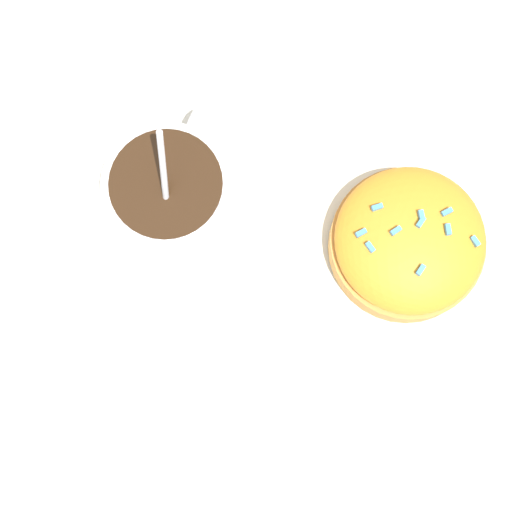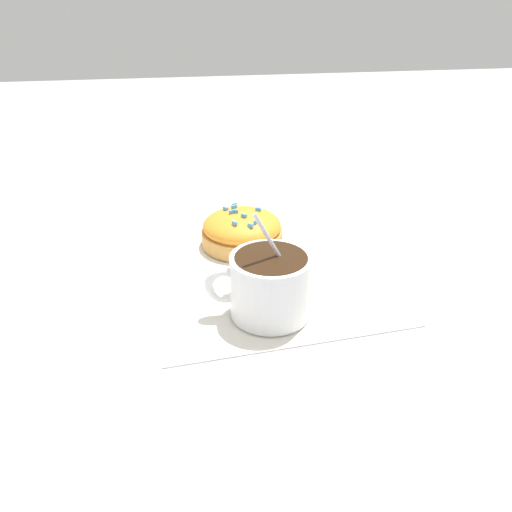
{
  "view_description": "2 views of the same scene",
  "coord_description": "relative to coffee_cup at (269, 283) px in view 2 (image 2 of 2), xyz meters",
  "views": [
    {
      "loc": [
        0.0,
        -0.12,
        0.57
      ],
      "look_at": [
        -0.02,
        -0.02,
        0.03
      ],
      "focal_mm": 60.0,
      "sensor_mm": 36.0,
      "label": 1
    },
    {
      "loc": [
        -0.49,
        0.1,
        0.29
      ],
      "look_at": [
        -0.02,
        0.01,
        0.03
      ],
      "focal_mm": 35.0,
      "sensor_mm": 36.0,
      "label": 2
    }
  ],
  "objects": [
    {
      "name": "frosted_pastry",
      "position": [
        0.16,
        0.0,
        -0.02
      ],
      "size": [
        0.1,
        0.1,
        0.05
      ],
      "color": "#D19347",
      "rests_on": "paper_napkin"
    },
    {
      "name": "ground_plane",
      "position": [
        0.08,
        -0.01,
        -0.04
      ],
      "size": [
        3.0,
        3.0,
        0.0
      ],
      "primitive_type": "plane",
      "color": "#B2B2B7"
    },
    {
      "name": "paper_napkin",
      "position": [
        0.08,
        -0.01,
        -0.04
      ],
      "size": [
        0.29,
        0.27,
        0.0
      ],
      "color": "white",
      "rests_on": "ground_plane"
    },
    {
      "name": "coffee_cup",
      "position": [
        0.0,
        0.0,
        0.0
      ],
      "size": [
        0.08,
        0.11,
        0.11
      ],
      "color": "white",
      "rests_on": "paper_napkin"
    }
  ]
}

